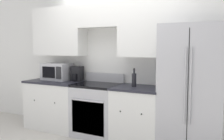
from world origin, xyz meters
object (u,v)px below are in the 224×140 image
at_px(oven_range, 97,109).
at_px(refrigerator, 192,89).
at_px(microwave, 57,72).
at_px(bottle, 134,79).

relative_size(oven_range, refrigerator, 0.57).
height_order(oven_range, microwave, microwave).
distance_m(refrigerator, microwave, 2.50).
relative_size(oven_range, microwave, 1.99).
distance_m(microwave, bottle, 1.62).
bearing_deg(bottle, microwave, 176.40).
distance_m(oven_range, bottle, 0.88).
height_order(oven_range, refrigerator, refrigerator).
bearing_deg(refrigerator, microwave, 178.45).
bearing_deg(refrigerator, oven_range, -178.72).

